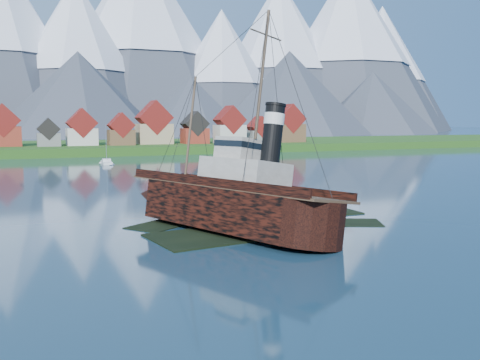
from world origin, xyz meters
name	(u,v)px	position (x,y,z in m)	size (l,w,h in m)	color
ground	(251,229)	(0.00, 0.00, 0.00)	(1400.00, 1400.00, 0.00)	#1A3649
shoal	(257,227)	(1.78, 2.15, -0.35)	(31.71, 21.24, 1.14)	black
shore_bank	(83,151)	(0.00, 170.00, 0.00)	(600.00, 80.00, 3.20)	#2A4F16
seawall	(96,157)	(0.00, 132.00, 0.00)	(600.00, 2.50, 2.00)	#3F3D38
mountains	(41,36)	(-0.79, 481.26, 89.34)	(965.00, 340.00, 205.00)	#2D333D
tugboat_wreck	(223,200)	(-2.76, 1.73, 3.27)	(7.66, 33.02, 26.16)	black
sailboat_d	(257,162)	(39.42, 85.38, 0.27)	(7.94, 7.00, 11.60)	silver
sailboat_e	(107,163)	(-1.10, 100.40, 0.26)	(3.24, 10.43, 11.93)	silver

